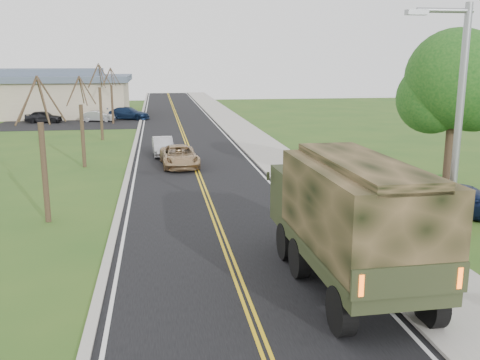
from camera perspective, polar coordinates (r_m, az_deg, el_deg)
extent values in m
plane|color=#2A4F1A|center=(14.45, 1.45, -14.82)|extent=(160.00, 160.00, 0.00)
cube|color=black|center=(53.08, -6.27, 5.39)|extent=(8.00, 120.00, 0.01)
cube|color=#9E998E|center=(53.41, -1.80, 5.56)|extent=(0.30, 120.00, 0.12)
cube|color=#9E998E|center=(53.66, 0.06, 5.59)|extent=(3.20, 120.00, 0.10)
cube|color=#9E998E|center=(53.06, -10.77, 5.29)|extent=(0.30, 120.00, 0.10)
cylinder|color=gray|center=(14.39, 21.91, 1.06)|extent=(0.18, 0.18, 8.00)
cylinder|color=gray|center=(13.89, 21.02, 16.53)|extent=(1.40, 0.12, 0.12)
cube|color=gray|center=(13.56, 18.32, 16.63)|extent=(0.50, 0.22, 0.12)
cylinder|color=#38281C|center=(26.56, 21.43, 2.81)|extent=(0.44, 0.44, 5.04)
sphere|color=#124113|center=(26.25, 22.02, 9.98)|extent=(4.50, 4.50, 4.50)
sphere|color=#124113|center=(26.33, 19.79, 8.19)|extent=(3.24, 3.24, 3.24)
sphere|color=#124113|center=(26.30, 23.67, 8.46)|extent=(3.42, 3.42, 3.42)
cylinder|color=#38281C|center=(23.54, -20.12, 0.69)|extent=(0.24, 0.24, 4.20)
cylinder|color=#38281C|center=(23.17, -19.47, 8.14)|extent=(1.01, 0.33, 1.90)
cylinder|color=#38281C|center=(23.74, -20.30, 7.98)|extent=(0.13, 1.29, 1.74)
cylinder|color=#38281C|center=(23.41, -21.72, 8.01)|extent=(0.98, 0.43, 1.90)
cylinder|color=#38281C|center=(22.76, -21.88, 7.69)|extent=(0.79, 1.05, 1.77)
cylinder|color=#38281C|center=(22.68, -20.23, 8.00)|extent=(0.58, 0.90, 1.90)
cylinder|color=#38281C|center=(35.24, -16.43, 4.51)|extent=(0.24, 0.24, 3.96)
cylinder|color=#38281C|center=(35.03, -15.96, 9.19)|extent=(0.96, 0.32, 1.79)
cylinder|color=#38281C|center=(35.55, -16.54, 9.08)|extent=(0.12, 1.22, 1.65)
cylinder|color=#38281C|center=(35.20, -17.39, 9.12)|extent=(0.93, 0.41, 1.79)
cylinder|color=#38281C|center=(34.58, -17.42, 8.94)|extent=(0.75, 0.99, 1.67)
cylinder|color=#38281C|center=(34.55, -16.39, 9.12)|extent=(0.55, 0.85, 1.80)
cylinder|color=#38281C|center=(47.05, -14.59, 6.84)|extent=(0.24, 0.24, 4.44)
cylinder|color=#38281C|center=(46.95, -14.18, 10.77)|extent=(1.07, 0.35, 2.00)
cylinder|color=#38281C|center=(47.51, -14.69, 10.67)|extent=(0.13, 1.36, 1.84)
cylinder|color=#38281C|center=(47.10, -15.39, 10.71)|extent=(1.03, 0.46, 2.00)
cylinder|color=#38281C|center=(46.40, -15.38, 10.59)|extent=(0.83, 1.10, 1.87)
cylinder|color=#38281C|center=(46.40, -14.51, 10.74)|extent=(0.61, 0.95, 2.01)
cylinder|color=#38281C|center=(58.98, -13.47, 7.83)|extent=(0.24, 0.24, 4.08)
cylinder|color=#38281C|center=(58.91, -13.15, 10.71)|extent=(0.99, 0.33, 1.84)
cylinder|color=#38281C|center=(59.42, -13.54, 10.63)|extent=(0.13, 1.25, 1.69)
cylinder|color=#38281C|center=(59.03, -14.04, 10.67)|extent=(0.95, 0.42, 1.85)
cylinder|color=#38281C|center=(58.39, -14.03, 10.58)|extent=(0.77, 1.02, 1.72)
cylinder|color=#38281C|center=(58.40, -13.39, 10.68)|extent=(0.57, 0.88, 1.85)
cube|color=tan|center=(70.11, -20.26, 8.17)|extent=(20.00, 12.00, 4.20)
cube|color=#475466|center=(69.99, -20.41, 10.12)|extent=(21.00, 13.00, 0.70)
cube|color=#475466|center=(69.98, -20.46, 10.69)|extent=(14.00, 8.00, 0.90)
cube|color=black|center=(59.48, -16.26, 5.74)|extent=(18.00, 10.00, 0.02)
cylinder|color=black|center=(13.80, 10.77, -13.54)|extent=(0.43, 1.27, 1.26)
cylinder|color=black|center=(14.77, 19.71, -12.26)|extent=(0.43, 1.27, 1.26)
cylinder|color=black|center=(16.97, 6.37, -8.27)|extent=(0.43, 1.27, 1.26)
cylinder|color=black|center=(17.77, 13.88, -7.59)|extent=(0.43, 1.27, 1.26)
cylinder|color=black|center=(18.41, 4.96, -6.53)|extent=(0.43, 1.27, 1.26)
cylinder|color=black|center=(19.16, 11.95, -6.00)|extent=(0.43, 1.27, 1.26)
cube|color=#2C331C|center=(16.54, 11.11, -6.89)|extent=(2.93, 8.06, 0.40)
cube|color=#2C331C|center=(18.89, 8.07, -1.23)|extent=(2.79, 2.23, 1.60)
cube|color=black|center=(19.79, 7.18, 0.11)|extent=(2.52, 0.15, 0.80)
cube|color=#2C331C|center=(15.60, 12.45, -7.05)|extent=(3.00, 6.12, 0.17)
cube|color=black|center=(15.24, 12.66, -2.80)|extent=(3.00, 6.12, 2.29)
cube|color=black|center=(14.97, 12.88, 1.63)|extent=(1.97, 6.10, 0.29)
cube|color=#2C331C|center=(12.95, 17.67, -10.19)|extent=(2.86, 0.20, 0.74)
cube|color=#FF590C|center=(12.40, 12.81, -10.93)|extent=(0.12, 0.05, 0.51)
cube|color=#FF590C|center=(13.48, 22.40, -9.65)|extent=(0.12, 0.05, 0.51)
imported|color=tan|center=(34.34, -6.48, 2.53)|extent=(2.52, 4.97, 1.35)
imported|color=#B1B0B5|center=(38.60, -8.22, 3.58)|extent=(1.60, 4.03, 1.30)
imported|color=#101B3B|center=(25.22, 22.88, -2.10)|extent=(4.82, 4.31, 1.34)
cube|color=#194117|center=(15.03, 19.98, -12.38)|extent=(0.71, 0.64, 0.80)
imported|color=black|center=(62.08, -20.21, 6.35)|extent=(4.07, 2.11, 1.32)
imported|color=#B4B5B9|center=(61.59, -14.91, 6.60)|extent=(3.78, 1.74, 1.20)
imported|color=#101F3C|center=(62.98, -11.82, 6.98)|extent=(5.26, 3.55, 1.41)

